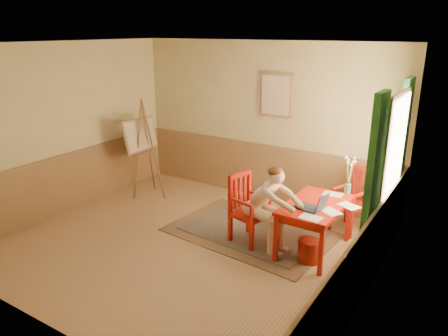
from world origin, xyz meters
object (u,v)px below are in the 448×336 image
Objects in this scene: table at (315,209)px; chair_back at (352,200)px; easel at (142,139)px; chair_left at (248,209)px; laptop at (313,206)px; figure at (266,203)px.

chair_back reaches higher than table.
easel is (-3.49, 0.40, 0.44)m from table.
table is 0.96m from chair_left.
chair_left reaches higher than table.
easel reaches higher than laptop.
chair_back is 2.24× the size of laptop.
easel reaches higher than figure.
chair_left is 1.03× the size of chair_back.
figure is at bearing -124.17° from chair_back.
laptop is at bearing 0.08° from chair_left.
laptop is (0.04, -0.23, 0.14)m from table.
figure is at bearing -174.53° from laptop.
figure is 0.69× the size of easel.
laptop is at bearing -79.28° from table.
table is 1.18× the size of chair_left.
easel is at bearing 166.25° from chair_left.
chair_back is (1.17, 1.18, -0.01)m from chair_left.
table is at bearing 13.90° from chair_left.
chair_left is at bearing -134.62° from chair_back.
chair_left is at bearing -166.10° from table.
table is 2.71× the size of laptop.
table is at bearing 25.70° from figure.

